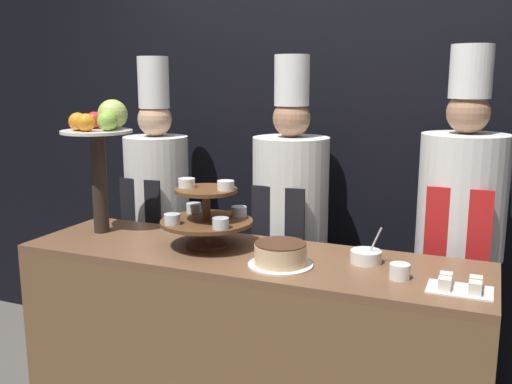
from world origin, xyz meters
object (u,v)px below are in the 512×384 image
(tiered_stand, at_px, (206,214))
(chef_center_right, at_px, (460,230))
(cup_white, at_px, (400,271))
(cake_square_tray, at_px, (460,286))
(cake_round, at_px, (281,255))
(chef_left, at_px, (158,207))
(serving_bowl_far, at_px, (366,256))
(chef_center_left, at_px, (290,220))
(fruit_pedestal, at_px, (101,138))

(tiered_stand, distance_m, chef_center_right, 1.17)
(cup_white, bearing_deg, cake_square_tray, -10.56)
(tiered_stand, xyz_separation_m, cake_round, (0.39, -0.12, -0.10))
(chef_left, distance_m, chef_center_right, 1.64)
(serving_bowl_far, height_order, chef_center_right, chef_center_right)
(tiered_stand, height_order, chef_center_left, chef_center_left)
(chef_center_right, bearing_deg, chef_left, -180.00)
(cake_square_tray, distance_m, serving_bowl_far, 0.41)
(serving_bowl_far, distance_m, chef_left, 1.41)
(chef_left, height_order, chef_center_right, chef_center_right)
(chef_center_right, bearing_deg, fruit_pedestal, -161.89)
(fruit_pedestal, bearing_deg, chef_left, 94.17)
(chef_left, distance_m, chef_center_left, 0.81)
(cup_white, xyz_separation_m, chef_left, (-1.47, 0.65, -0.02))
(cake_round, xyz_separation_m, chef_center_right, (0.63, 0.68, -0.00))
(cup_white, height_order, cake_square_tray, cup_white)
(fruit_pedestal, relative_size, chef_center_right, 0.35)
(cake_round, xyz_separation_m, cup_white, (0.46, 0.03, -0.02))
(serving_bowl_far, xyz_separation_m, chef_center_right, (0.33, 0.51, 0.02))
(cake_round, bearing_deg, chef_left, 146.01)
(cake_round, bearing_deg, fruit_pedestal, 170.95)
(tiered_stand, height_order, cake_round, tiered_stand)
(fruit_pedestal, xyz_separation_m, serving_bowl_far, (1.27, 0.02, -0.43))
(cup_white, bearing_deg, chef_center_left, 135.59)
(chef_center_left, distance_m, chef_center_right, 0.83)
(cup_white, distance_m, serving_bowl_far, 0.21)
(fruit_pedestal, height_order, serving_bowl_far, fruit_pedestal)
(chef_left, relative_size, chef_center_right, 0.98)
(fruit_pedestal, relative_size, chef_center_left, 0.35)
(cake_square_tray, bearing_deg, fruit_pedestal, 174.28)
(chef_left, bearing_deg, chef_center_right, 0.00)
(chef_left, relative_size, chef_center_left, 1.00)
(cake_square_tray, bearing_deg, tiered_stand, 172.99)
(chef_center_right, bearing_deg, serving_bowl_far, -122.71)
(chef_left, bearing_deg, cup_white, -23.82)
(tiered_stand, height_order, serving_bowl_far, tiered_stand)
(tiered_stand, bearing_deg, cup_white, -6.11)
(tiered_stand, bearing_deg, cake_round, -17.11)
(serving_bowl_far, bearing_deg, tiered_stand, -176.10)
(cake_round, relative_size, chef_center_left, 0.14)
(tiered_stand, distance_m, chef_left, 0.84)
(cake_round, height_order, chef_center_left, chef_center_left)
(chef_left, bearing_deg, serving_bowl_far, -21.18)
(chef_center_right, bearing_deg, cup_white, -104.77)
(chef_center_right, bearing_deg, chef_center_left, -180.00)
(chef_center_right, bearing_deg, tiered_stand, -151.58)
(tiered_stand, xyz_separation_m, chef_left, (-0.61, 0.56, -0.14))
(cup_white, height_order, serving_bowl_far, serving_bowl_far)
(cake_round, distance_m, cake_square_tray, 0.68)
(cake_square_tray, xyz_separation_m, chef_center_right, (-0.05, 0.69, 0.02))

